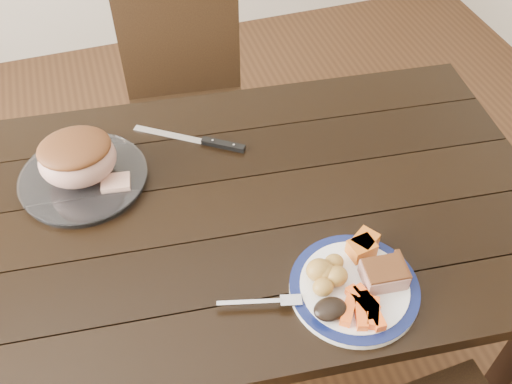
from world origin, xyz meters
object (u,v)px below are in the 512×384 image
object	(u,v)px
dining_table	(224,231)
serving_platter	(84,179)
chair_far	(187,97)
dinner_plate	(354,288)
roast_joint	(78,159)
pork_slice	(384,275)
fork	(266,302)
carving_knife	(209,142)

from	to	relation	value
dining_table	serving_platter	distance (m)	0.38
chair_far	dinner_plate	world-z (taller)	chair_far
chair_far	roast_joint	size ratio (longest dim) A/B	4.95
chair_far	pork_slice	distance (m)	1.11
chair_far	roast_joint	world-z (taller)	chair_far
fork	roast_joint	size ratio (longest dim) A/B	0.94
chair_far	dinner_plate	bearing A→B (deg)	104.29
serving_platter	carving_knife	xyz separation A→B (m)	(0.34, 0.04, -0.00)
serving_platter	pork_slice	bearing A→B (deg)	-41.50
dinner_plate	roast_joint	bearing A→B (deg)	135.55
dinner_plate	fork	distance (m)	0.19
fork	carving_knife	bearing A→B (deg)	103.16
chair_far	serving_platter	distance (m)	0.70
dining_table	roast_joint	distance (m)	0.40
chair_far	dinner_plate	xyz separation A→B (m)	(0.14, -1.05, 0.23)
dinner_plate	carving_knife	size ratio (longest dim) A/B	1.01
dinner_plate	fork	bearing A→B (deg)	174.26
fork	roast_joint	distance (m)	0.59
pork_slice	dinner_plate	bearing A→B (deg)	175.24
chair_far	serving_platter	size ratio (longest dim) A/B	2.99
serving_platter	carving_knife	world-z (taller)	serving_platter
pork_slice	roast_joint	distance (m)	0.77
dinner_plate	roast_joint	xyz separation A→B (m)	(-0.51, 0.51, 0.07)
pork_slice	fork	world-z (taller)	pork_slice
dining_table	fork	xyz separation A→B (m)	(0.01, -0.29, 0.11)
carving_knife	fork	bearing A→B (deg)	-56.84
dining_table	serving_platter	size ratio (longest dim) A/B	5.42
serving_platter	carving_knife	bearing A→B (deg)	6.68
dining_table	fork	bearing A→B (deg)	-87.24
pork_slice	fork	size ratio (longest dim) A/B	0.50
chair_far	carving_knife	world-z (taller)	chair_far
pork_slice	fork	xyz separation A→B (m)	(-0.25, 0.02, -0.02)
dinner_plate	fork	xyz separation A→B (m)	(-0.19, 0.02, 0.01)
dining_table	serving_platter	world-z (taller)	serving_platter
dining_table	serving_platter	bearing A→B (deg)	148.22
dinner_plate	pork_slice	distance (m)	0.07
carving_knife	pork_slice	bearing A→B (deg)	-31.74
pork_slice	carving_knife	distance (m)	0.60
dinner_plate	serving_platter	size ratio (longest dim) A/B	0.89
serving_platter	roast_joint	xyz separation A→B (m)	(0.00, 0.00, 0.07)
pork_slice	carving_knife	xyz separation A→B (m)	(-0.24, 0.55, -0.03)
serving_platter	roast_joint	bearing A→B (deg)	0.00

